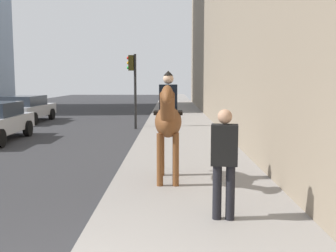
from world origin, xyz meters
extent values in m
ellipsoid|color=brown|center=(4.95, -1.20, 1.39)|extent=(1.51, 0.58, 0.66)
cylinder|color=brown|center=(4.50, -1.36, 0.66)|extent=(0.13, 0.13, 1.07)
cylinder|color=brown|center=(4.50, -1.04, 0.66)|extent=(0.13, 0.13, 1.07)
cylinder|color=brown|center=(5.40, -1.37, 0.66)|extent=(0.13, 0.13, 1.07)
cylinder|color=brown|center=(5.40, -1.05, 0.66)|extent=(0.13, 0.13, 1.07)
cylinder|color=brown|center=(4.18, -1.19, 1.74)|extent=(0.64, 0.29, 0.68)
ellipsoid|color=brown|center=(3.97, -1.19, 1.99)|extent=(0.63, 0.23, 0.49)
cylinder|color=black|center=(5.66, -1.21, 1.29)|extent=(0.28, 0.10, 0.55)
cube|color=black|center=(5.00, -1.20, 1.57)|extent=(0.45, 0.61, 0.08)
cube|color=black|center=(5.00, -1.20, 1.89)|extent=(0.29, 0.38, 0.55)
sphere|color=#D8AD8C|center=(5.00, -1.20, 2.28)|extent=(0.22, 0.22, 0.22)
cone|color=black|center=(5.00, -1.20, 2.40)|extent=(0.20, 0.20, 0.10)
cylinder|color=black|center=(2.55, -1.96, 0.54)|extent=(0.14, 0.14, 0.85)
cylinder|color=black|center=(2.52, -2.16, 0.54)|extent=(0.14, 0.14, 0.85)
cube|color=black|center=(2.54, -2.06, 1.28)|extent=(0.31, 0.43, 0.62)
sphere|color=tan|center=(2.54, -2.06, 1.71)|extent=(0.22, 0.22, 0.22)
cylinder|color=black|center=(9.77, 4.47, 0.32)|extent=(0.64, 0.23, 0.64)
cylinder|color=black|center=(12.59, 4.52, 0.32)|extent=(0.64, 0.23, 0.64)
cube|color=#B7BABF|center=(18.11, 6.51, 0.62)|extent=(4.63, 1.87, 0.60)
cube|color=#262D38|center=(17.83, 6.52, 1.18)|extent=(2.67, 1.61, 0.52)
cylinder|color=black|center=(19.55, 7.36, 0.32)|extent=(0.64, 0.23, 0.64)
cylinder|color=black|center=(19.51, 5.60, 0.32)|extent=(0.64, 0.23, 0.64)
cylinder|color=black|center=(16.71, 7.42, 0.32)|extent=(0.64, 0.23, 0.64)
cylinder|color=black|center=(16.67, 5.67, 0.32)|extent=(0.64, 0.23, 0.64)
cylinder|color=black|center=(15.08, 0.37, 1.73)|extent=(0.12, 0.12, 3.45)
cube|color=#2D280C|center=(15.08, 0.55, 3.05)|extent=(0.20, 0.24, 0.70)
sphere|color=red|center=(15.08, 0.68, 3.27)|extent=(0.14, 0.14, 0.14)
sphere|color=orange|center=(15.08, 0.68, 3.05)|extent=(0.14, 0.14, 0.14)
sphere|color=green|center=(15.08, 0.68, 2.83)|extent=(0.14, 0.14, 0.14)
camera|label=1|loc=(-3.42, -1.24, 2.25)|focal=42.70mm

